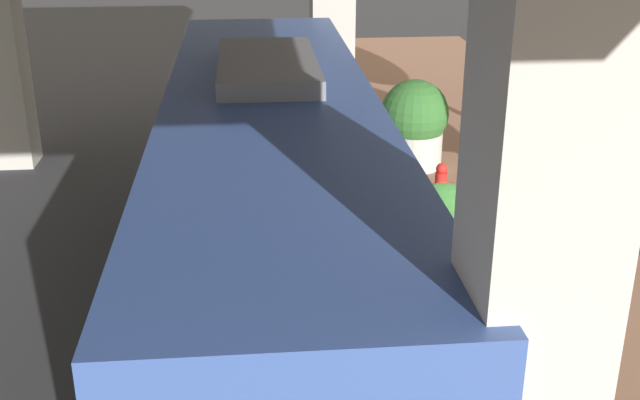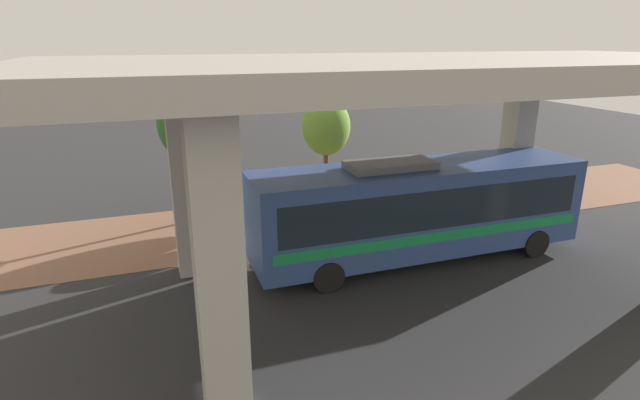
{
  "view_description": "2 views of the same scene",
  "coord_description": "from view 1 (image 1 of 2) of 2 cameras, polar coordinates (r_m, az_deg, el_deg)",
  "views": [
    {
      "loc": [
        2.36,
        10.95,
        5.95
      ],
      "look_at": [
        1.28,
        -0.74,
        1.16
      ],
      "focal_mm": 45.0,
      "sensor_mm": 36.0,
      "label": 1
    },
    {
      "loc": [
        16.17,
        -7.39,
        7.42
      ],
      "look_at": [
        -1.52,
        -1.14,
        1.31
      ],
      "focal_mm": 28.0,
      "sensor_mm": 36.0,
      "label": 2
    }
  ],
  "objects": [
    {
      "name": "bus",
      "position": [
        10.56,
        -3.36,
        -0.04
      ],
      "size": [
        2.8,
        11.59,
        3.61
      ],
      "color": "#334C8C",
      "rests_on": "ground"
    },
    {
      "name": "planter_middle",
      "position": [
        17.39,
        6.7,
        5.41
      ],
      "size": [
        1.46,
        1.46,
        1.92
      ],
      "color": "#ADA89E",
      "rests_on": "ground"
    },
    {
      "name": "fire_hydrant",
      "position": [
        15.29,
        8.58,
        0.95
      ],
      "size": [
        0.48,
        0.23,
        0.94
      ],
      "color": "red",
      "rests_on": "ground"
    },
    {
      "name": "ground_plane",
      "position": [
        12.68,
        6.11,
        -5.92
      ],
      "size": [
        80.0,
        80.0,
        0.0
      ],
      "primitive_type": "plane",
      "color": "#2D2D30",
      "rests_on": "ground"
    },
    {
      "name": "planter_front",
      "position": [
        12.37,
        8.72,
        -2.57
      ],
      "size": [
        1.36,
        1.36,
        1.66
      ],
      "color": "#ADA89E",
      "rests_on": "ground"
    },
    {
      "name": "sidewalk_strip",
      "position": [
        13.56,
        18.7,
        -5.05
      ],
      "size": [
        6.0,
        40.0,
        0.02
      ],
      "color": "#845B47",
      "rests_on": "ground"
    }
  ]
}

